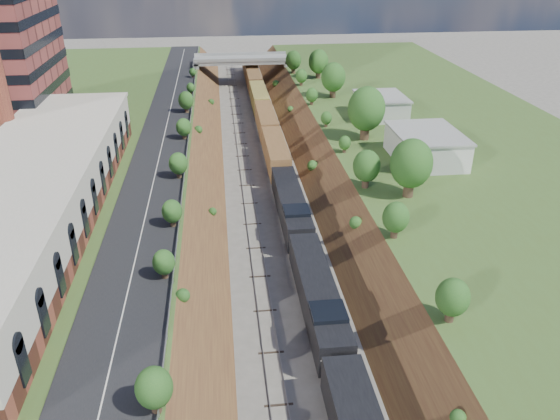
% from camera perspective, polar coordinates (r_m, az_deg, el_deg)
% --- Properties ---
extents(platform_left, '(44.00, 180.00, 5.00)m').
position_cam_1_polar(platform_left, '(90.60, -23.27, 3.73)').
color(platform_left, '#435C26').
rests_on(platform_left, ground).
extents(platform_right, '(44.00, 180.00, 5.00)m').
position_cam_1_polar(platform_right, '(95.02, 18.40, 5.59)').
color(platform_right, '#435C26').
rests_on(platform_right, ground).
extents(embankment_left, '(10.00, 180.00, 10.00)m').
position_cam_1_polar(embankment_left, '(87.63, -9.12, 3.13)').
color(embankment_left, brown).
rests_on(embankment_left, ground).
extents(embankment_right, '(10.00, 180.00, 10.00)m').
position_cam_1_polar(embankment_right, '(89.18, 5.15, 3.79)').
color(embankment_right, brown).
rests_on(embankment_right, ground).
extents(rail_left_track, '(1.58, 180.00, 0.18)m').
position_cam_1_polar(rail_left_track, '(87.54, -3.62, 3.46)').
color(rail_left_track, gray).
rests_on(rail_left_track, ground).
extents(rail_right_track, '(1.58, 180.00, 0.18)m').
position_cam_1_polar(rail_right_track, '(87.91, -0.23, 3.62)').
color(rail_right_track, gray).
rests_on(rail_right_track, ground).
extents(road, '(8.00, 180.00, 0.10)m').
position_cam_1_polar(road, '(86.14, -12.36, 6.04)').
color(road, black).
rests_on(road, platform_left).
extents(guardrail, '(0.10, 171.00, 0.70)m').
position_cam_1_polar(guardrail, '(85.44, -9.66, 6.47)').
color(guardrail, '#99999E').
rests_on(guardrail, platform_left).
extents(commercial_building, '(14.30, 62.30, 7.00)m').
position_cam_1_polar(commercial_building, '(67.55, -24.74, 1.47)').
color(commercial_building, brown).
rests_on(commercial_building, platform_left).
extents(overpass, '(24.50, 8.30, 7.40)m').
position_cam_1_polar(overpass, '(145.60, -4.06, 14.86)').
color(overpass, gray).
rests_on(overpass, ground).
extents(white_building_near, '(9.00, 12.00, 4.00)m').
position_cam_1_polar(white_building_near, '(82.97, 14.99, 6.39)').
color(white_building_near, silver).
rests_on(white_building_near, platform_right).
extents(white_building_far, '(8.00, 10.00, 3.60)m').
position_cam_1_polar(white_building_far, '(102.65, 10.47, 10.56)').
color(white_building_far, silver).
rests_on(white_building_far, platform_right).
extents(tree_right_large, '(5.25, 5.25, 7.61)m').
position_cam_1_polar(tree_right_large, '(69.43, 13.56, 4.70)').
color(tree_right_large, '#473323').
rests_on(tree_right_large, platform_right).
extents(tree_left_crest, '(2.45, 2.45, 3.55)m').
position_cam_1_polar(tree_left_crest, '(49.17, -12.00, -7.92)').
color(tree_left_crest, '#473323').
rests_on(tree_left_crest, platform_left).
extents(freight_train, '(3.24, 147.39, 4.79)m').
position_cam_1_polar(freight_train, '(95.85, -0.87, 7.29)').
color(freight_train, black).
rests_on(freight_train, ground).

